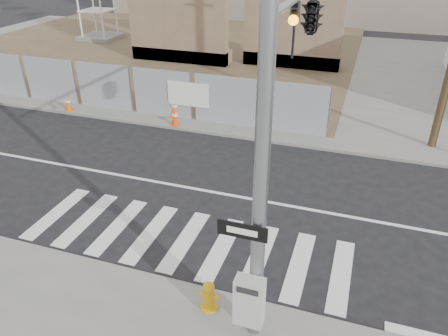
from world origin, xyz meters
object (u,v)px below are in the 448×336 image
(traffic_cone_c, at_px, (175,108))
(traffic_cone_d, at_px, (175,117))
(signal_pole, at_px, (297,64))
(traffic_cone_b, at_px, (68,104))
(fire_hydrant, at_px, (209,296))

(traffic_cone_c, distance_m, traffic_cone_d, 0.90)
(signal_pole, distance_m, traffic_cone_d, 9.58)
(traffic_cone_b, bearing_deg, signal_pole, -29.81)
(fire_hydrant, relative_size, traffic_cone_d, 1.04)
(fire_hydrant, height_order, traffic_cone_c, traffic_cone_c)
(signal_pole, bearing_deg, traffic_cone_b, 150.19)
(traffic_cone_b, xyz_separation_m, traffic_cone_d, (5.13, 0.00, 0.02))
(signal_pole, relative_size, traffic_cone_b, 11.17)
(fire_hydrant, distance_m, traffic_cone_c, 10.87)
(signal_pole, xyz_separation_m, traffic_cone_d, (-5.80, 6.27, -4.34))
(traffic_cone_c, bearing_deg, signal_pole, -48.94)
(signal_pole, height_order, traffic_cone_b, signal_pole)
(fire_hydrant, distance_m, traffic_cone_b, 13.21)
(fire_hydrant, xyz_separation_m, traffic_cone_c, (-5.12, 9.59, 0.04))
(traffic_cone_b, height_order, traffic_cone_c, traffic_cone_c)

